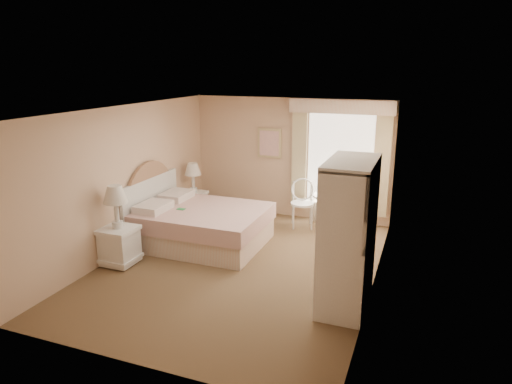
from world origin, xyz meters
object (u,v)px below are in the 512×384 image
at_px(nightstand_near, 119,236).
at_px(nightstand_far, 194,198).
at_px(round_table, 328,206).
at_px(armoire, 348,247).
at_px(bed, 196,223).
at_px(cafe_chair, 302,199).

distance_m(nightstand_near, nightstand_far, 2.53).
xyz_separation_m(nightstand_near, round_table, (2.78, 2.96, -0.05)).
distance_m(nightstand_far, armoire, 4.44).
bearing_deg(nightstand_far, armoire, -34.41).
bearing_deg(bed, nightstand_far, 119.98).
xyz_separation_m(bed, round_table, (2.05, 1.69, 0.07)).
bearing_deg(nightstand_far, bed, -60.02).
bearing_deg(nightstand_near, cafe_chair, 51.28).
relative_size(round_table, armoire, 0.33).
height_order(nightstand_far, cafe_chair, nightstand_far).
distance_m(nightstand_near, armoire, 3.67).
relative_size(nightstand_far, round_table, 1.76).
height_order(nightstand_near, armoire, armoire).
relative_size(nightstand_near, round_table, 1.97).
relative_size(nightstand_near, nightstand_far, 1.12).
height_order(bed, nightstand_near, bed).
bearing_deg(nightstand_near, round_table, 46.81).
distance_m(bed, armoire, 3.21).
xyz_separation_m(bed, cafe_chair, (1.55, 1.57, 0.19)).
relative_size(cafe_chair, armoire, 0.48).
height_order(nightstand_far, armoire, armoire).
height_order(round_table, cafe_chair, cafe_chair).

